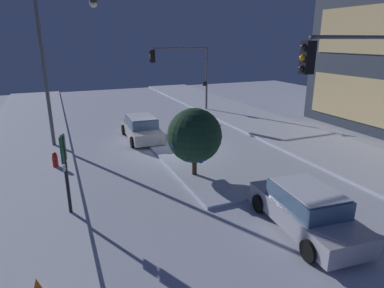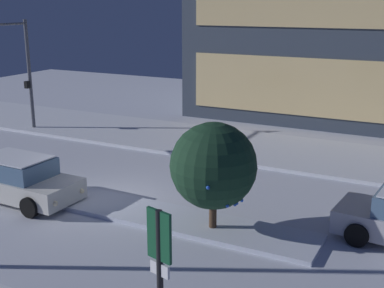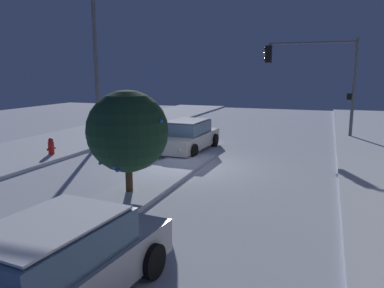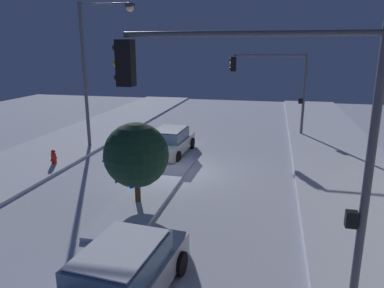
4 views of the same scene
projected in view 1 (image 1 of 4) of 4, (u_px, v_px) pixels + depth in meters
The scene contains 13 objects.
ground at pixel (176, 150), 19.05m from camera, with size 52.00×52.00×0.00m, color silver.
curb_strip_near at pixel (18, 169), 16.01m from camera, with size 52.00×5.20×0.14m, color silver.
curb_strip_far at pixel (290, 134), 22.04m from camera, with size 52.00×5.20×0.14m, color silver.
median_strip at pixel (186, 165), 16.58m from camera, with size 9.00×1.80×0.14m, color silver.
car_near at pixel (142, 128), 20.96m from camera, with size 4.69×2.12×1.49m.
car_far at pixel (306, 210), 10.93m from camera, with size 4.77×2.37×1.49m.
traffic_light_corner_far_right at pixel (373, 90), 11.57m from camera, with size 0.32×5.55×6.39m.
traffic_light_corner_far_left at pixel (184, 67), 27.77m from camera, with size 0.32×5.24×5.63m.
street_lamp_arched at pixel (58, 52), 18.26m from camera, with size 0.56×3.27×8.41m.
fire_hydrant at pixel (55, 161), 16.11m from camera, with size 0.48×0.26×0.88m.
parking_info_sign at pixel (65, 166), 11.38m from camera, with size 0.55×0.20×3.03m.
decorated_tree_median at pixel (195, 136), 14.72m from camera, with size 2.54×2.47×3.25m.
construction_cone at pixel (37, 288), 8.10m from camera, with size 0.36×0.36×0.55m, color orange.
Camera 1 is at (17.01, -6.08, 6.12)m, focal length 30.75 mm.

